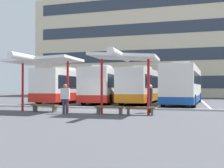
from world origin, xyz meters
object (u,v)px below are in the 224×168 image
Objects in this scene: coach_bus_1 at (105,86)px; coach_bus_3 at (184,85)px; coach_bus_0 at (71,87)px; coach_bus_2 at (145,86)px; bench_1 at (109,108)px; waiting_passenger_1 at (65,97)px; waiting_shelter_0 at (42,61)px; waiting_passenger_0 at (150,96)px; bench_0 at (45,106)px; waiting_shelter_1 at (123,58)px; bench_2 at (140,109)px.

coach_bus_3 is (7.54, -0.57, 0.04)m from coach_bus_1.
coach_bus_0 is 0.98× the size of coach_bus_2.
waiting_passenger_1 reaches higher than bench_1.
coach_bus_3 is at bearing 51.29° from waiting_shelter_0.
waiting_passenger_0 is 5.00m from waiting_passenger_1.
bench_1 is at bearing -3.75° from bench_0.
waiting_shelter_1 reaches higher than bench_0.
waiting_shelter_0 is at bearing -128.71° from coach_bus_3.
bench_0 is 6.57m from waiting_passenger_0.
waiting_shelter_0 is 3.03× the size of bench_2.
coach_bus_1 is 2.17× the size of waiting_shelter_0.
waiting_passenger_0 is (6.46, 0.98, 0.64)m from bench_0.
coach_bus_1 is 7.56m from coach_bus_3.
waiting_passenger_0 is at bearing 11.07° from waiting_shelter_0.
coach_bus_0 is at bearing 134.11° from waiting_passenger_0.
coach_bus_0 reaches higher than waiting_shelter_1.
coach_bus_1 is at bearing 86.12° from waiting_shelter_0.
bench_2 is at bearing 5.94° from waiting_passenger_1.
waiting_shelter_1 is 2.56× the size of bench_2.
coach_bus_2 is 12.75m from waiting_shelter_1.
bench_1 is 0.98× the size of waiting_passenger_1.
coach_bus_2 is 12.39m from bench_1.
coach_bus_0 is 11.40m from bench_0.
waiting_passenger_0 is at bearing -45.89° from coach_bus_0.
coach_bus_1 reaches higher than waiting_passenger_1.
coach_bus_1 reaches higher than coach_bus_2.
coach_bus_0 is at bearing 129.13° from bench_2.
coach_bus_2 is 7.40× the size of waiting_passenger_1.
coach_bus_2 reaches higher than bench_2.
bench_1 is (3.55, -10.90, -1.34)m from coach_bus_1.
coach_bus_1 is at bearing -159.42° from coach_bus_2.
coach_bus_0 is at bearing 175.77° from coach_bus_3.
bench_0 is at bearing 175.61° from bench_2.
coach_bus_1 is at bearing 95.42° from waiting_passenger_1.
coach_bus_0 is 1.15× the size of coach_bus_1.
waiting_passenger_1 is at bearing -165.65° from bench_1.
coach_bus_0 is 12.82m from waiting_passenger_1.
waiting_passenger_0 is (1.27, 1.59, -2.15)m from waiting_shelter_1.
coach_bus_1 is 11.02m from waiting_shelter_0.
waiting_shelter_0 is 6.70m from bench_2.
waiting_shelter_0 is at bearing 161.26° from waiting_passenger_1.
coach_bus_0 reaches higher than waiting_passenger_1.
waiting_passenger_0 is at bearing -59.30° from coach_bus_1.
coach_bus_1 reaches higher than bench_0.
coach_bus_2 is 13.24m from waiting_passenger_1.
bench_1 is at bearing 174.09° from bench_2.
bench_0 is (-8.28, -10.04, -1.38)m from coach_bus_3.
coach_bus_2 is at bearing 97.14° from bench_2.
coach_bus_1 is at bearing 115.78° from bench_2.
coach_bus_2 is 11.25m from waiting_passenger_0.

